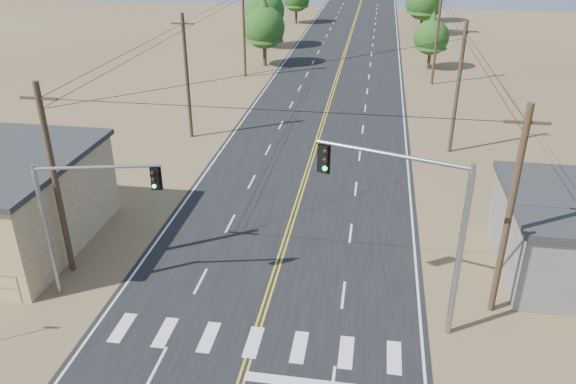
# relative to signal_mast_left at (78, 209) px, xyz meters

# --- Properties ---
(road) EXTENTS (15.00, 200.00, 0.02)m
(road) POSITION_rel_signal_mast_left_xyz_m (8.54, 19.65, -4.60)
(road) COLOR black
(road) RESTS_ON ground
(utility_pole_left_near) EXTENTS (1.80, 0.30, 10.00)m
(utility_pole_left_near) POSITION_rel_signal_mast_left_xyz_m (-1.96, 1.65, 0.51)
(utility_pole_left_near) COLOR #4C3826
(utility_pole_left_near) RESTS_ON ground
(utility_pole_left_mid) EXTENTS (1.80, 0.30, 10.00)m
(utility_pole_left_mid) POSITION_rel_signal_mast_left_xyz_m (-1.96, 21.65, 0.51)
(utility_pole_left_mid) COLOR #4C3826
(utility_pole_left_mid) RESTS_ON ground
(utility_pole_left_far) EXTENTS (1.80, 0.30, 10.00)m
(utility_pole_left_far) POSITION_rel_signal_mast_left_xyz_m (-1.96, 41.65, 0.51)
(utility_pole_left_far) COLOR #4C3826
(utility_pole_left_far) RESTS_ON ground
(utility_pole_right_near) EXTENTS (1.80, 0.30, 10.00)m
(utility_pole_right_near) POSITION_rel_signal_mast_left_xyz_m (19.04, 1.65, 0.51)
(utility_pole_right_near) COLOR #4C3826
(utility_pole_right_near) RESTS_ON ground
(utility_pole_right_mid) EXTENTS (1.80, 0.30, 10.00)m
(utility_pole_right_mid) POSITION_rel_signal_mast_left_xyz_m (19.04, 21.65, 0.51)
(utility_pole_right_mid) COLOR #4C3826
(utility_pole_right_mid) RESTS_ON ground
(utility_pole_right_far) EXTENTS (1.80, 0.30, 10.00)m
(utility_pole_right_far) POSITION_rel_signal_mast_left_xyz_m (19.04, 41.65, 0.51)
(utility_pole_right_far) COLOR #4C3826
(utility_pole_right_far) RESTS_ON ground
(signal_mast_left) EXTENTS (5.51, 1.45, 6.81)m
(signal_mast_left) POSITION_rel_signal_mast_left_xyz_m (0.00, 0.00, 0.00)
(signal_mast_left) COLOR gray
(signal_mast_left) RESTS_ON ground
(signal_mast_right) EXTENTS (6.35, 2.26, 8.12)m
(signal_mast_right) POSITION_rel_signal_mast_left_xyz_m (15.08, 0.23, 0.88)
(signal_mast_right) COLOR gray
(signal_mast_right) RESTS_ON ground
(tree_left_near) EXTENTS (4.99, 4.99, 8.32)m
(tree_left_near) POSITION_rel_signal_mast_left_xyz_m (-0.76, 47.22, 0.48)
(tree_left_near) COLOR #3F2D1E
(tree_left_near) RESTS_ON ground
(tree_left_mid) EXTENTS (5.43, 5.43, 9.05)m
(tree_left_mid) POSITION_rel_signal_mast_left_xyz_m (-2.75, 57.62, 0.93)
(tree_left_mid) COLOR #3F2D1E
(tree_left_mid) RESTS_ON ground
(tree_right_near) EXTENTS (4.11, 4.11, 6.84)m
(tree_right_near) POSITION_rel_signal_mast_left_xyz_m (19.10, 48.58, -0.42)
(tree_right_near) COLOR #3F2D1E
(tree_right_near) RESTS_ON ground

